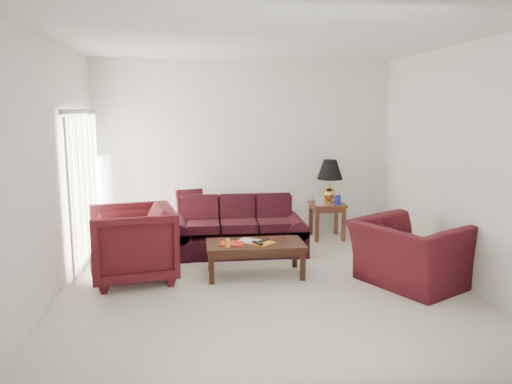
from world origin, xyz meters
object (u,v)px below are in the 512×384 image
Objects in this scene: sofa at (238,227)px; coffee_table at (255,259)px; armchair_right at (410,253)px; end_table at (327,221)px; floor_lamp at (106,201)px; armchair_left at (132,244)px.

sofa is 1.59× the size of coffee_table.
end_table is at bearing -17.50° from armchair_right.
armchair_right is at bearing -29.32° from floor_lamp.
floor_lamp is 1.82m from armchair_left.
armchair_left is 0.83× the size of coffee_table.
floor_lamp reaches higher than armchair_right.
floor_lamp reaches higher than coffee_table.
armchair_right is at bearing -33.13° from sofa.
floor_lamp is 1.18× the size of armchair_right.
sofa is 1.74m from end_table.
armchair_right is at bearing -79.04° from end_table.
end_table is 0.57× the size of armchair_left.
coffee_table is at bearing -77.07° from sofa.
armchair_left reaches higher than sofa.
coffee_table is at bearing -37.93° from floor_lamp.
armchair_left is at bearing 51.76° from armchair_right.
armchair_right reaches higher than end_table.
coffee_table is (1.59, -0.02, -0.26)m from armchair_left.
armchair_left is at bearing -150.31° from end_table.
floor_lamp reaches higher than end_table.
sofa is 1.92× the size of armchair_left.
armchair_right is (2.03, -1.61, -0.01)m from sofa.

